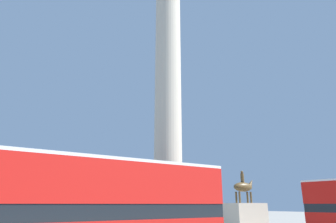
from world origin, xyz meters
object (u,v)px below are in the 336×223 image
at_px(monument_column, 168,115).
at_px(street_lamp, 193,208).
at_px(equestrian_statue, 245,215).
at_px(bus_a, 90,213).

distance_m(monument_column, street_lamp, 7.77).
height_order(monument_column, equestrian_statue, monument_column).
height_order(equestrian_statue, street_lamp, equestrian_statue).
bearing_deg(bus_a, monument_column, 40.29).
relative_size(monument_column, bus_a, 2.20).
xyz_separation_m(bus_a, equestrian_statue, (20.40, 9.92, -0.75)).
bearing_deg(equestrian_statue, street_lamp, -142.71).
xyz_separation_m(monument_column, bus_a, (-8.38, -6.59, -6.86)).
bearing_deg(monument_column, equestrian_statue, 15.45).
distance_m(bus_a, street_lamp, 7.96).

